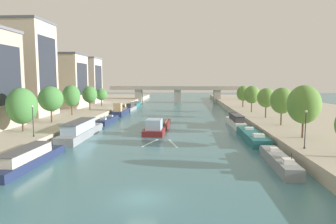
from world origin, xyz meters
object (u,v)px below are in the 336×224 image
at_px(lamppost_left_bank, 33,119).
at_px(tree_left_third, 101,94).
at_px(moored_boat_left_gap_after, 121,111).
at_px(tree_right_nearest, 243,93).
at_px(tree_right_by_lamp, 252,95).
at_px(moored_boat_right_upstream, 236,121).
at_px(tree_left_end_of_row, 90,95).
at_px(tree_left_second, 22,106).
at_px(tree_left_distant, 71,96).
at_px(moored_boat_left_near, 81,130).
at_px(tree_right_third, 266,98).
at_px(moored_boat_right_gap_after, 279,160).
at_px(tree_right_distant, 282,101).
at_px(moored_boat_left_end, 131,107).
at_px(moored_boat_right_far, 253,136).
at_px(lamppost_right_bank, 305,128).
at_px(bridge_far, 178,92).
at_px(moored_boat_left_second, 108,120).
at_px(barge_midriver, 158,126).
at_px(moored_boat_left_midway, 28,158).
at_px(tree_right_second, 304,104).
at_px(tree_left_midway, 51,99).
at_px(moored_boat_left_lone, 135,104).

bearing_deg(lamppost_left_bank, tree_left_third, 94.76).
xyz_separation_m(moored_boat_left_gap_after, tree_right_nearest, (35.45, 7.95, 4.67)).
bearing_deg(tree_right_by_lamp, moored_boat_right_upstream, -114.54).
relative_size(moored_boat_left_gap_after, tree_left_end_of_row, 2.03).
height_order(moored_boat_left_gap_after, tree_left_second, tree_left_second).
bearing_deg(tree_left_distant, tree_left_end_of_row, 89.05).
height_order(moored_boat_left_near, tree_right_third, tree_right_third).
bearing_deg(moored_boat_right_gap_after, tree_left_distant, 137.96).
distance_m(tree_right_distant, lamppost_left_bank, 41.72).
distance_m(moored_boat_left_end, moored_boat_right_far, 54.32).
distance_m(moored_boat_left_gap_after, lamppost_right_bank, 56.64).
bearing_deg(tree_right_by_lamp, tree_right_nearest, 88.62).
height_order(moored_boat_right_gap_after, moored_boat_right_upstream, moored_boat_right_upstream).
bearing_deg(bridge_far, moored_boat_left_second, -103.60).
height_order(tree_right_distant, tree_right_third, tree_right_distant).
bearing_deg(tree_right_distant, barge_midriver, 172.94).
bearing_deg(tree_left_distant, tree_right_third, -2.79).
relative_size(moored_boat_left_gap_after, tree_right_third, 2.04).
xyz_separation_m(moored_boat_left_end, tree_right_third, (35.14, -29.38, 4.97)).
bearing_deg(moored_boat_left_midway, tree_right_by_lamp, 51.91).
xyz_separation_m(moored_boat_left_end, tree_right_nearest, (34.84, -4.69, 4.77)).
distance_m(moored_boat_left_midway, moored_boat_left_near, 17.04).
bearing_deg(moored_boat_left_near, tree_right_second, -10.67).
relative_size(moored_boat_left_gap_after, lamppost_left_bank, 2.84).
relative_size(lamppost_left_bank, lamppost_right_bank, 0.99).
xyz_separation_m(moored_boat_left_end, tree_left_second, (-8.31, -49.23, 4.73)).
xyz_separation_m(tree_left_midway, bridge_far, (22.35, 70.95, -1.79)).
xyz_separation_m(moored_boat_right_far, tree_left_distant, (-37.60, 18.84, 5.47)).
bearing_deg(moored_boat_left_end, tree_left_distant, -107.99).
relative_size(moored_boat_left_lone, tree_right_third, 2.14).
bearing_deg(tree_left_end_of_row, moored_boat_left_end, 59.57).
distance_m(moored_boat_right_upstream, tree_left_third, 46.05).
height_order(tree_left_distant, bridge_far, tree_left_distant).
relative_size(tree_left_end_of_row, tree_right_nearest, 1.01).
bearing_deg(bridge_far, moored_boat_right_far, -79.35).
bearing_deg(tree_right_by_lamp, tree_left_distant, -168.03).
bearing_deg(tree_left_end_of_row, tree_left_third, 88.92).
height_order(moored_boat_left_near, tree_right_by_lamp, tree_right_by_lamp).
bearing_deg(barge_midriver, moored_boat_left_midway, -116.43).
bearing_deg(barge_midriver, moored_boat_left_second, 142.67).
bearing_deg(bridge_far, moored_boat_left_gap_after, -108.32).
xyz_separation_m(barge_midriver, moored_boat_left_lone, (-13.12, 50.98, -0.16)).
bearing_deg(tree_left_third, tree_left_second, -89.84).
distance_m(moored_boat_left_near, tree_right_second, 35.70).
bearing_deg(tree_right_third, moored_boat_right_upstream, -162.63).
xyz_separation_m(moored_boat_left_near, moored_boat_left_gap_after, (-0.35, 32.79, -0.15)).
relative_size(tree_right_second, tree_right_third, 1.17).
bearing_deg(moored_boat_right_upstream, tree_right_nearest, 76.44).
height_order(moored_boat_left_end, tree_right_by_lamp, tree_right_by_lamp).
relative_size(tree_left_distant, lamppost_left_bank, 1.52).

